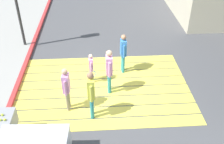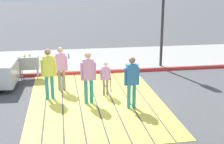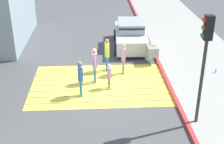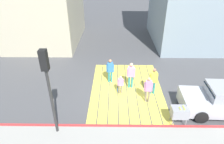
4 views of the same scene
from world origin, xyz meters
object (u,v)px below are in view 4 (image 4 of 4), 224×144
(pedestrian_teen_behind, at_px, (148,88))
(tennis_ball_cart, at_px, (180,112))
(pedestrian_adult_lead, at_px, (153,79))
(pedestrian_child_with_racket, at_px, (120,84))
(traffic_light_corner, at_px, (47,78))
(car_parked_near_curb, at_px, (224,100))
(pedestrian_adult_trailing, at_px, (131,74))
(pedestrian_adult_side, at_px, (110,69))

(pedestrian_teen_behind, bearing_deg, tennis_ball_cart, -142.49)
(pedestrian_adult_lead, xyz_separation_m, pedestrian_child_with_racket, (-0.01, 1.92, -0.33))
(traffic_light_corner, bearing_deg, car_parked_near_curb, -79.33)
(pedestrian_adult_lead, distance_m, pedestrian_adult_trailing, 1.41)
(car_parked_near_curb, height_order, traffic_light_corner, traffic_light_corner)
(pedestrian_adult_side, bearing_deg, tennis_ball_cart, -137.43)
(car_parked_near_curb, relative_size, pedestrian_adult_lead, 2.53)
(pedestrian_adult_side, bearing_deg, car_parked_near_curb, -115.33)
(car_parked_near_curb, relative_size, pedestrian_teen_behind, 2.70)
(pedestrian_adult_trailing, distance_m, pedestrian_teen_behind, 1.67)
(pedestrian_adult_side, bearing_deg, pedestrian_child_with_racket, -153.73)
(tennis_ball_cart, bearing_deg, pedestrian_child_with_racket, 48.67)
(car_parked_near_curb, height_order, pedestrian_child_with_racket, car_parked_near_curb)
(pedestrian_adult_side, height_order, pedestrian_teen_behind, pedestrian_adult_side)
(car_parked_near_curb, bearing_deg, tennis_ball_cart, 109.39)
(pedestrian_adult_lead, relative_size, pedestrian_adult_side, 1.05)
(car_parked_near_curb, xyz_separation_m, pedestrian_adult_trailing, (2.21, 4.70, 0.27))
(pedestrian_adult_lead, xyz_separation_m, pedestrian_adult_side, (1.26, 2.55, -0.04))
(pedestrian_adult_trailing, height_order, pedestrian_adult_side, pedestrian_adult_trailing)
(pedestrian_adult_side, bearing_deg, pedestrian_adult_lead, -116.24)
(pedestrian_teen_behind, bearing_deg, pedestrian_adult_side, 46.18)
(tennis_ball_cart, height_order, pedestrian_child_with_racket, pedestrian_child_with_racket)
(car_parked_near_curb, bearing_deg, pedestrian_adult_trailing, 64.82)
(tennis_ball_cart, bearing_deg, car_parked_near_curb, -70.61)
(traffic_light_corner, xyz_separation_m, pedestrian_teen_behind, (2.36, -4.53, -2.09))
(tennis_ball_cart, distance_m, pedestrian_adult_lead, 2.64)
(car_parked_near_curb, distance_m, pedestrian_teen_behind, 3.93)
(traffic_light_corner, height_order, pedestrian_teen_behind, traffic_light_corner)
(traffic_light_corner, relative_size, tennis_ball_cart, 4.17)
(pedestrian_adult_trailing, bearing_deg, pedestrian_teen_behind, -149.10)
(traffic_light_corner, bearing_deg, pedestrian_child_with_racket, -43.82)
(tennis_ball_cart, height_order, pedestrian_teen_behind, pedestrian_teen_behind)
(traffic_light_corner, height_order, tennis_ball_cart, traffic_light_corner)
(car_parked_near_curb, relative_size, pedestrian_adult_side, 2.64)
(pedestrian_teen_behind, xyz_separation_m, pedestrian_child_with_racket, (0.79, 1.51, -0.26))
(pedestrian_adult_side, xyz_separation_m, pedestrian_teen_behind, (-2.05, -2.14, -0.02))
(pedestrian_teen_behind, bearing_deg, pedestrian_adult_lead, -27.22)
(traffic_light_corner, relative_size, pedestrian_adult_trailing, 2.45)
(tennis_ball_cart, height_order, pedestrian_adult_side, pedestrian_adult_side)
(pedestrian_adult_side, bearing_deg, pedestrian_teen_behind, -133.82)
(pedestrian_adult_trailing, relative_size, pedestrian_adult_side, 1.04)
(pedestrian_adult_lead, distance_m, pedestrian_teen_behind, 0.90)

